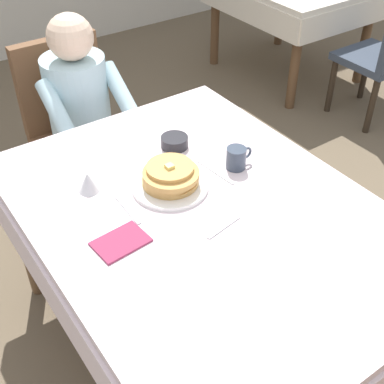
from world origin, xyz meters
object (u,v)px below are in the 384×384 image
(plate_breakfast, at_px, (170,186))
(syrup_pitcher, at_px, (88,182))
(diner_person, at_px, (82,108))
(dining_table_main, at_px, (203,229))
(chair_diner, at_px, (73,119))
(spoon_near_edge, at_px, (223,227))
(fork_left_of_plate, at_px, (127,209))
(breakfast_stack, at_px, (170,176))
(bowl_butter, at_px, (174,142))
(cup_coffee, at_px, (237,158))
(knife_right_of_plate, at_px, (215,172))

(plate_breakfast, height_order, syrup_pitcher, syrup_pitcher)
(diner_person, bearing_deg, dining_table_main, 89.33)
(chair_diner, bearing_deg, spoon_near_edge, 89.35)
(chair_diner, bearing_deg, diner_person, 90.00)
(dining_table_main, distance_m, fork_left_of_plate, 0.28)
(fork_left_of_plate, bearing_deg, chair_diner, -10.34)
(diner_person, height_order, breakfast_stack, diner_person)
(breakfast_stack, bearing_deg, diner_person, 87.53)
(plate_breakfast, relative_size, spoon_near_edge, 1.87)
(chair_diner, relative_size, fork_left_of_plate, 5.17)
(breakfast_stack, bearing_deg, bowl_butter, 53.38)
(chair_diner, bearing_deg, fork_left_of_plate, 77.35)
(diner_person, distance_m, cup_coffee, 0.92)
(cup_coffee, height_order, spoon_near_edge, cup_coffee)
(plate_breakfast, bearing_deg, diner_person, 87.38)
(knife_right_of_plate, bearing_deg, dining_table_main, 126.77)
(chair_diner, height_order, knife_right_of_plate, chair_diner)
(chair_diner, distance_m, spoon_near_edge, 1.30)
(chair_diner, xyz_separation_m, bowl_butter, (0.12, -0.78, 0.23))
(plate_breakfast, height_order, bowl_butter, bowl_butter)
(bowl_butter, xyz_separation_m, fork_left_of_plate, (-0.35, -0.23, -0.02))
(dining_table_main, height_order, breakfast_stack, breakfast_stack)
(dining_table_main, bearing_deg, knife_right_of_plate, 42.73)
(cup_coffee, relative_size, knife_right_of_plate, 0.57)
(diner_person, xyz_separation_m, cup_coffee, (0.24, -0.88, 0.11))
(syrup_pitcher, xyz_separation_m, knife_right_of_plate, (0.44, -0.17, -0.04))
(dining_table_main, relative_size, bowl_butter, 13.85)
(plate_breakfast, height_order, spoon_near_edge, plate_breakfast)
(breakfast_stack, distance_m, bowl_butter, 0.27)
(syrup_pitcher, bearing_deg, chair_diner, 71.24)
(chair_diner, height_order, spoon_near_edge, chair_diner)
(breakfast_stack, bearing_deg, spoon_near_edge, -85.62)
(knife_right_of_plate, bearing_deg, plate_breakfast, 78.04)
(dining_table_main, bearing_deg, chair_diner, 89.42)
(plate_breakfast, xyz_separation_m, fork_left_of_plate, (-0.19, -0.02, -0.01))
(cup_coffee, relative_size, syrup_pitcher, 1.41)
(chair_diner, relative_size, cup_coffee, 8.23)
(cup_coffee, relative_size, fork_left_of_plate, 0.63)
(breakfast_stack, height_order, syrup_pitcher, breakfast_stack)
(knife_right_of_plate, bearing_deg, syrup_pitcher, 62.68)
(plate_breakfast, bearing_deg, cup_coffee, -7.96)
(syrup_pitcher, bearing_deg, diner_person, 67.41)
(cup_coffee, bearing_deg, spoon_near_edge, -135.72)
(chair_diner, relative_size, spoon_near_edge, 6.20)
(plate_breakfast, relative_size, knife_right_of_plate, 1.40)
(bowl_butter, height_order, fork_left_of_plate, bowl_butter)
(breakfast_stack, height_order, spoon_near_edge, breakfast_stack)
(plate_breakfast, distance_m, knife_right_of_plate, 0.19)
(breakfast_stack, distance_m, syrup_pitcher, 0.29)
(dining_table_main, bearing_deg, diner_person, 89.33)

